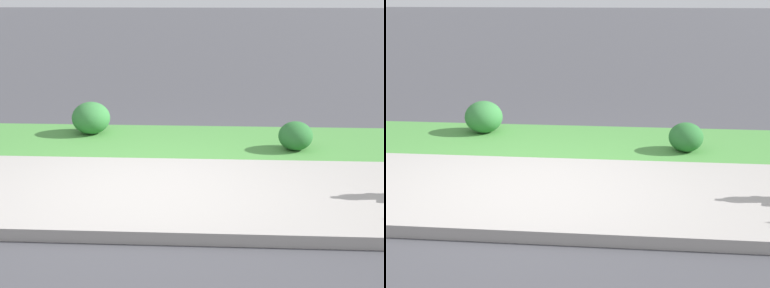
# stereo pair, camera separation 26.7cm
# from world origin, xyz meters

# --- Properties ---
(ground_plane) EXTENTS (120.00, 120.00, 0.00)m
(ground_plane) POSITION_xyz_m (0.00, 0.00, 0.00)
(ground_plane) COLOR #424247
(sidewalk_pavement) EXTENTS (18.00, 2.26, 0.01)m
(sidewalk_pavement) POSITION_xyz_m (0.00, 0.00, 0.01)
(sidewalk_pavement) COLOR #9E9993
(sidewalk_pavement) RESTS_ON ground
(grass_verge) EXTENTS (18.00, 1.75, 0.01)m
(grass_verge) POSITION_xyz_m (0.00, 2.01, 0.00)
(grass_verge) COLOR #47893D
(grass_verge) RESTS_ON ground
(street_curb) EXTENTS (18.00, 0.16, 0.12)m
(street_curb) POSITION_xyz_m (0.00, -1.21, 0.06)
(street_curb) COLOR #9E9993
(street_curb) RESTS_ON ground
(shrub_bush_near_lamp) EXTENTS (0.57, 0.57, 0.49)m
(shrub_bush_near_lamp) POSITION_xyz_m (-1.14, 2.34, 0.24)
(shrub_bush_near_lamp) COLOR #337538
(shrub_bush_near_lamp) RESTS_ON ground
(shrub_bush_mid_verge) EXTENTS (0.47, 0.47, 0.40)m
(shrub_bush_mid_verge) POSITION_xyz_m (1.84, 1.64, 0.20)
(shrub_bush_mid_verge) COLOR #28662D
(shrub_bush_mid_verge) RESTS_ON ground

